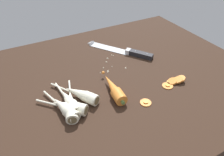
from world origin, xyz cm
name	(u,v)px	position (x,y,z in cm)	size (l,w,h in cm)	color
ground_plane	(110,82)	(0.00, 0.00, -2.00)	(120.00, 90.00, 4.00)	#332116
chefs_knife	(117,49)	(13.59, 18.17, 0.65)	(22.46, 30.50, 4.18)	silver
whole_carrot	(114,89)	(-2.88, -8.78, 2.10)	(5.69, 19.85, 4.20)	orange
parsnip_front	(69,101)	(-19.32, -7.30, 1.98)	(4.84, 19.28, 4.00)	silver
parsnip_mid_left	(81,94)	(-14.55, -5.88, 1.98)	(12.84, 18.98, 4.00)	silver
parsnip_mid_right	(71,105)	(-19.41, -9.31, 1.98)	(8.39, 21.40, 4.00)	silver
parsnip_back	(64,108)	(-21.85, -9.62, 1.98)	(7.57, 19.10, 4.00)	silver
parsnip_outer	(69,106)	(-20.21, -9.69, 1.98)	(14.64, 15.24, 4.00)	silver
carrot_slice_stack	(176,80)	(21.55, -14.39, 0.83)	(7.29, 4.51, 2.80)	orange
carrot_slice_stray_near	(146,102)	(4.36, -18.65, 0.36)	(3.95, 3.95, 0.70)	orange
carrot_slice_stray_mid	(168,85)	(17.18, -14.91, 0.36)	(4.13, 4.13, 0.70)	orange
mince_crumbs	(111,65)	(4.67, 7.96, 0.35)	(11.79, 13.09, 0.88)	beige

